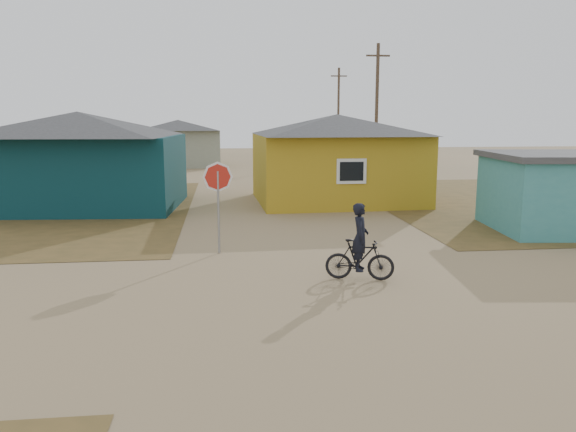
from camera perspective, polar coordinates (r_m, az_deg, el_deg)
name	(u,v)px	position (r m, az deg, el deg)	size (l,w,h in m)	color
ground	(351,302)	(11.72, 6.42, -8.71)	(120.00, 120.00, 0.00)	#947B55
house_teal	(80,159)	(25.08, -20.38, 5.47)	(8.93, 7.08, 4.00)	#092C32
house_yellow	(336,157)	(25.38, 4.94, 5.98)	(7.72, 6.76, 3.90)	#B28E1B
house_pale_west	(178,142)	(44.98, -11.07, 7.35)	(7.04, 6.15, 3.60)	gray
house_beige_east	(360,139)	(52.37, 7.35, 7.79)	(6.95, 6.05, 3.60)	gray
house_pale_north	(105,139)	(57.99, -18.13, 7.48)	(6.28, 5.81, 3.40)	gray
utility_pole_near	(377,111)	(34.04, 8.99, 10.49)	(1.40, 0.20, 8.00)	brown
utility_pole_far	(338,113)	(49.84, 5.13, 10.35)	(1.40, 0.20, 8.00)	brown
stop_sign	(218,187)	(15.53, -7.13, 2.98)	(0.83, 0.22, 2.56)	gray
cyclist	(360,252)	(13.16, 7.31, -3.67)	(1.67, 0.84, 1.81)	black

